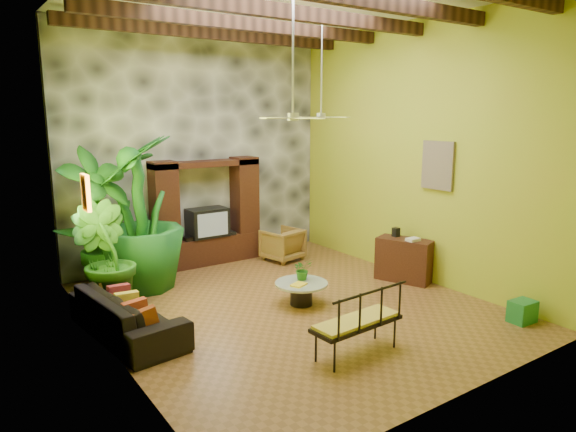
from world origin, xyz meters
TOP-DOWN VIEW (x-y plane):
  - ground at (0.00, 0.00)m, footprint 7.00×7.00m
  - back_wall at (0.00, 3.50)m, footprint 6.00×0.02m
  - left_wall at (-3.00, 0.00)m, footprint 0.02×7.00m
  - right_wall at (3.00, 0.00)m, footprint 0.02×7.00m
  - stone_accent_wall at (0.00, 3.44)m, footprint 5.98×0.10m
  - ceiling_beams at (0.00, 0.00)m, footprint 5.95×5.36m
  - entertainment_center at (0.00, 3.14)m, footprint 2.40×0.55m
  - ceiling_fan_front at (-0.20, -0.40)m, footprint 1.28×1.28m
  - ceiling_fan_back at (1.60, 1.20)m, footprint 1.28×1.28m
  - wall_art_mask at (-2.96, 1.00)m, footprint 0.06×0.32m
  - wall_art_painting at (2.96, -0.60)m, footprint 0.06×0.70m
  - sofa at (-2.65, 0.37)m, footprint 1.17×2.39m
  - wicker_armchair at (1.48, 2.40)m, footprint 0.92×0.94m
  - tall_plant_a at (-2.39, 2.61)m, footprint 1.68×1.46m
  - tall_plant_b at (-2.65, 1.46)m, footprint 1.31×1.32m
  - tall_plant_c at (-1.75, 2.32)m, footprint 2.14×2.14m
  - coffee_table at (0.21, -0.07)m, footprint 0.91×0.91m
  - centerpiece_plant at (0.33, 0.05)m, footprint 0.36×0.32m
  - yellow_tray at (0.08, -0.18)m, footprint 0.31×0.27m
  - iron_bench at (-0.27, -2.10)m, footprint 1.38×0.57m
  - side_console at (2.65, -0.17)m, footprint 0.83×1.16m
  - green_bin at (2.65, -2.67)m, footprint 0.42×0.32m

SIDE VIEW (x-z plane):
  - ground at x=0.00m, z-range 0.00..0.00m
  - green_bin at x=2.65m, z-range 0.00..0.35m
  - coffee_table at x=0.21m, z-range 0.06..0.46m
  - sofa at x=-2.65m, z-range 0.00..0.67m
  - wicker_armchair at x=1.48m, z-range 0.00..0.72m
  - yellow_tray at x=0.08m, z-range 0.40..0.43m
  - side_console at x=2.65m, z-range 0.00..0.85m
  - iron_bench at x=-0.27m, z-range 0.26..0.83m
  - centerpiece_plant at x=0.33m, z-range 0.40..0.77m
  - tall_plant_b at x=-2.65m, z-range 0.00..1.87m
  - entertainment_center at x=0.00m, z-range -0.18..2.12m
  - tall_plant_a at x=-2.39m, z-range 0.00..2.68m
  - tall_plant_c at x=-1.75m, z-range 0.00..2.88m
  - wall_art_mask at x=-2.96m, z-range 1.83..2.38m
  - wall_art_painting at x=2.96m, z-range 1.85..2.75m
  - back_wall at x=0.00m, z-range 0.00..5.00m
  - left_wall at x=-3.00m, z-range 0.00..5.00m
  - right_wall at x=3.00m, z-range 0.00..5.00m
  - stone_accent_wall at x=0.00m, z-range 0.01..4.99m
  - ceiling_fan_front at x=-0.20m, z-range 2.47..4.33m
  - ceiling_fan_back at x=1.60m, z-range 2.47..4.33m
  - ceiling_beams at x=0.00m, z-range 4.67..4.89m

